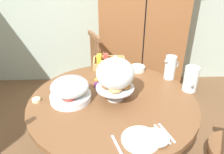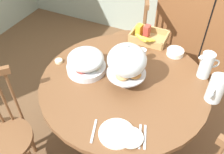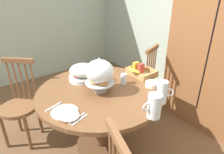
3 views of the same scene
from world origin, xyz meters
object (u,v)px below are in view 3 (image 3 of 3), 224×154
Objects in this scene: cereal_basket at (140,71)px; china_plate_large at (65,112)px; wooden_armoire at (220,50)px; milk_pitcher at (162,93)px; windsor_chair_near_window at (140,81)px; china_plate_small at (70,116)px; drinking_glass at (124,79)px; butter_dish at (72,71)px; fruit_platter_covered at (83,72)px; dining_table at (100,107)px; windsor_chair_by_cabinet at (20,106)px; cereal_bowl at (152,84)px; orange_juice_pitcher at (154,107)px; pastry_stand_with_dome at (99,73)px.

cereal_basket is 1.44× the size of china_plate_large.
wooden_armoire reaches higher than milk_pitcher.
china_plate_small is (0.53, -1.31, 0.30)m from windsor_chair_near_window.
china_plate_small is at bearing -110.80° from milk_pitcher.
butter_dish is (-0.59, -0.30, -0.04)m from drinking_glass.
fruit_platter_covered is at bearing -90.90° from windsor_chair_near_window.
windsor_chair_by_cabinet is at bearing -135.90° from dining_table.
windsor_chair_by_cabinet is at bearing -129.45° from cereal_bowl.
windsor_chair_near_window is at bearing 73.51° from butter_dish.
wooden_armoire is 9.78× the size of orange_juice_pitcher.
china_plate_small is (-0.20, -1.87, -0.23)m from wooden_armoire.
windsor_chair_near_window is 1.56m from windsor_chair_by_cabinet.
wooden_armoire reaches higher than windsor_chair_near_window.
china_plate_small is 0.89m from butter_dish.
dining_table is at bearing -87.29° from cereal_basket.
milk_pitcher reaches higher than cereal_basket.
windsor_chair_near_window is 1.45m from china_plate_small.
fruit_platter_covered is 0.95× the size of cereal_basket.
cereal_bowl is 0.96m from butter_dish.
drinking_glass is (0.34, 0.29, -0.03)m from fruit_platter_covered.
china_plate_large is at bearing -71.73° from windsor_chair_near_window.
cereal_bowl is at bearing 63.73° from pastry_stand_with_dome.
windsor_chair_by_cabinet is 3.09× the size of cereal_basket.
pastry_stand_with_dome is (0.02, -0.01, 0.40)m from dining_table.
pastry_stand_with_dome is at bearing -32.37° from dining_table.
wooden_armoire is at bearing 37.66° from windsor_chair_near_window.
dining_table is at bearing 107.52° from china_plate_large.
pastry_stand_with_dome reaches higher than windsor_chair_near_window.
wooden_armoire is at bearing 63.04° from fruit_platter_covered.
wooden_armoire reaches higher than windsor_chair_by_cabinet.
butter_dish is at bearing -178.69° from pastry_stand_with_dome.
china_plate_small is 1.07× the size of cereal_bowl.
windsor_chair_by_cabinet is at bearing -165.96° from china_plate_large.
pastry_stand_with_dome is at bearing 42.93° from windsor_chair_by_cabinet.
pastry_stand_with_dome reaches higher than drinking_glass.
fruit_platter_covered is 1.36× the size of china_plate_large.
dining_table is 6.22× the size of orange_juice_pitcher.
windsor_chair_by_cabinet is 1.56m from milk_pitcher.
pastry_stand_with_dome is 0.49m from china_plate_large.
milk_pitcher is (0.82, 0.32, 0.01)m from fruit_platter_covered.
windsor_chair_near_window is at bearing 109.40° from pastry_stand_with_dome.
drinking_glass is (0.33, -0.60, 0.34)m from windsor_chair_near_window.
windsor_chair_by_cabinet is 1.52m from orange_juice_pitcher.
china_plate_small is 2.50× the size of butter_dish.
pastry_stand_with_dome reaches higher than butter_dish.
windsor_chair_near_window is 6.50× the size of china_plate_small.
wooden_armoire is at bearing 79.79° from cereal_bowl.
cereal_basket is at bearing 62.33° from windsor_chair_by_cabinet.
drinking_glass is (0.70, 0.92, 0.34)m from windsor_chair_by_cabinet.
fruit_platter_covered is 2.00× the size of china_plate_small.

